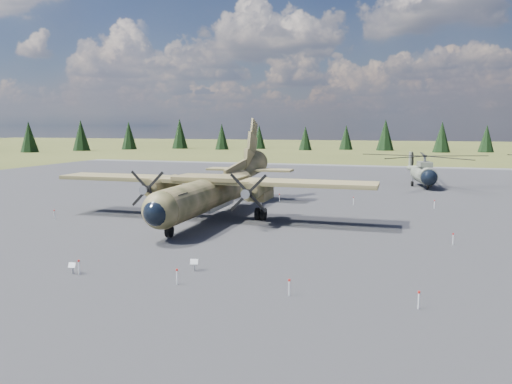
# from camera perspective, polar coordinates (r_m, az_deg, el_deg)

# --- Properties ---
(ground) EXTENTS (500.00, 500.00, 0.00)m
(ground) POSITION_cam_1_polar(r_m,az_deg,el_deg) (39.60, -3.04, -4.44)
(ground) COLOR brown
(ground) RESTS_ON ground
(apron) EXTENTS (120.00, 120.00, 0.04)m
(apron) POSITION_cam_1_polar(r_m,az_deg,el_deg) (48.94, 0.97, -2.11)
(apron) COLOR #5A5A5F
(apron) RESTS_ON ground
(transport_plane) EXTENTS (29.04, 26.44, 9.61)m
(transport_plane) POSITION_cam_1_polar(r_m,az_deg,el_deg) (45.39, -4.74, 0.62)
(transport_plane) COLOR #3F3F22
(transport_plane) RESTS_ON ground
(helicopter_near) EXTENTS (19.91, 21.53, 4.37)m
(helicopter_near) POSITION_cam_1_polar(r_m,az_deg,el_deg) (70.58, 18.64, 3.01)
(helicopter_near) COLOR gray
(helicopter_near) RESTS_ON ground
(info_placard_left) EXTENTS (0.43, 0.21, 0.67)m
(info_placard_left) POSITION_cam_1_polar(r_m,az_deg,el_deg) (29.99, -20.26, -7.98)
(info_placard_left) COLOR gray
(info_placard_left) RESTS_ON ground
(info_placard_right) EXTENTS (0.48, 0.29, 0.70)m
(info_placard_right) POSITION_cam_1_polar(r_m,az_deg,el_deg) (28.97, -7.08, -8.05)
(info_placard_right) COLOR gray
(info_placard_right) RESTS_ON ground
(barrier_fence) EXTENTS (33.12, 29.62, 0.85)m
(barrier_fence) POSITION_cam_1_polar(r_m,az_deg,el_deg) (39.58, -3.71, -3.70)
(barrier_fence) COLOR white
(barrier_fence) RESTS_ON ground
(treeline) EXTENTS (292.61, 285.11, 10.94)m
(treeline) POSITION_cam_1_polar(r_m,az_deg,el_deg) (41.13, -6.32, 2.80)
(treeline) COLOR black
(treeline) RESTS_ON ground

